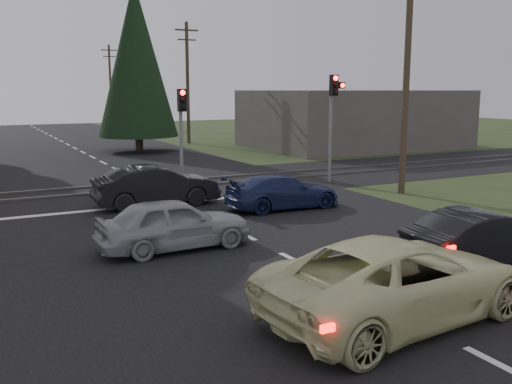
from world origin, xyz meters
TOP-DOWN VIEW (x-y plane):
  - ground at (0.00, 0.00)m, footprint 120.00×120.00m
  - road at (0.00, 10.00)m, footprint 14.00×100.00m
  - rail_corridor at (0.00, 12.00)m, footprint 120.00×8.00m
  - stop_line at (0.00, 8.20)m, footprint 13.00×0.35m
  - rail_near at (0.00, 11.20)m, footprint 120.00×0.12m
  - rail_far at (0.00, 12.80)m, footprint 120.00×0.12m
  - traffic_signal_right at (7.55, 9.47)m, footprint 0.68×0.48m
  - traffic_signal_center at (1.00, 10.68)m, footprint 0.32×0.48m
  - utility_pole_near at (8.50, 6.00)m, footprint 1.80×0.26m
  - utility_pole_mid at (8.50, 30.00)m, footprint 1.80×0.26m
  - utility_pole_far at (8.50, 55.00)m, footprint 1.80×0.26m
  - conifer_tree at (3.50, 26.00)m, footprint 5.20×5.20m
  - building_right at (18.00, 22.00)m, footprint 14.00×10.00m
  - cream_coupe at (-0.20, -3.76)m, footprint 5.55×2.99m
  - dark_hatchback at (3.76, -2.19)m, footprint 4.05×1.52m
  - silver_car at (-2.25, 2.42)m, footprint 4.00×1.71m
  - blue_sedan at (2.79, 5.57)m, footprint 4.12×1.77m
  - dark_car_far at (-0.97, 8.01)m, footprint 4.38×1.57m

SIDE VIEW (x-z plane):
  - ground at x=0.00m, z-range 0.00..0.00m
  - road at x=0.00m, z-range 0.00..0.01m
  - rail_corridor at x=0.00m, z-range 0.00..0.01m
  - stop_line at x=0.00m, z-range 0.01..0.01m
  - rail_near at x=0.00m, z-range 0.00..0.10m
  - rail_far at x=0.00m, z-range 0.00..0.10m
  - blue_sedan at x=2.79m, z-range 0.00..1.18m
  - dark_hatchback at x=3.76m, z-range 0.00..1.32m
  - silver_car at x=-2.25m, z-range 0.00..1.35m
  - dark_car_far at x=-0.97m, z-range 0.00..1.44m
  - cream_coupe at x=-0.20m, z-range 0.00..1.48m
  - building_right at x=18.00m, z-range 0.00..4.00m
  - traffic_signal_center at x=1.00m, z-range 0.76..4.86m
  - traffic_signal_right at x=7.55m, z-range 0.96..5.66m
  - utility_pole_near at x=8.50m, z-range 0.23..9.23m
  - utility_pole_mid at x=8.50m, z-range 0.23..9.23m
  - utility_pole_far at x=8.50m, z-range 0.23..9.23m
  - conifer_tree at x=3.50m, z-range 0.49..11.49m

